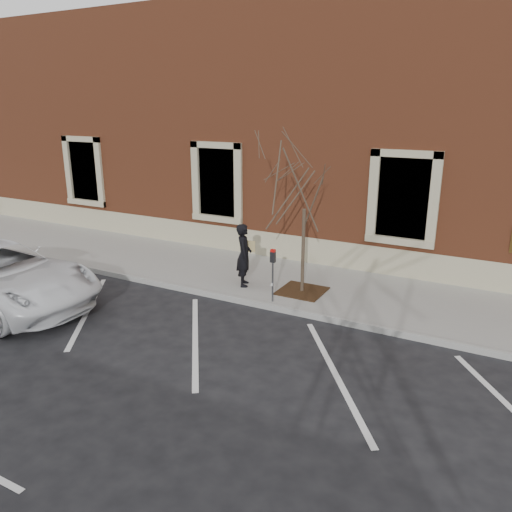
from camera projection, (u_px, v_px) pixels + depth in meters
The scene contains 9 objects.
ground at pixel (245, 303), 12.71m from camera, with size 120.00×120.00×0.00m, color #28282B.
sidewalk_near at pixel (275, 280), 14.16m from camera, with size 40.00×3.50×0.15m, color #9C9A93.
curb_near at pixel (244, 301), 12.64m from camera, with size 40.00×0.12×0.15m, color #9E9E99.
parking_stripes at pixel (195, 337), 10.85m from camera, with size 28.00×4.40×0.01m, color silver, non-canonical shape.
building_civic at pixel (349, 129), 18.05m from camera, with size 40.00×8.62×8.00m.
man at pixel (244, 255), 13.31m from camera, with size 0.62×0.41×1.70m, color black.
parking_meter at pixel (273, 266), 12.17m from camera, with size 0.12×0.09×1.35m.
tree_grate at pixel (302, 291), 13.09m from camera, with size 1.15×1.15×0.03m, color #3B2513.
sapling at pixel (305, 185), 12.27m from camera, with size 2.40×2.40×4.01m.
Camera 1 is at (5.83, -10.25, 4.88)m, focal length 35.00 mm.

